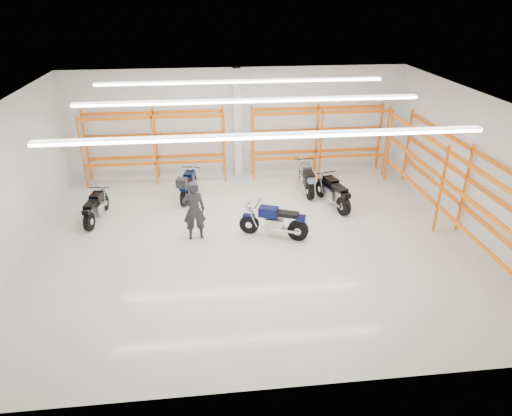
{
  "coord_description": "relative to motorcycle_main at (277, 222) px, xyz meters",
  "views": [
    {
      "loc": [
        -1.31,
        -12.64,
        7.35
      ],
      "look_at": [
        0.17,
        0.5,
        0.93
      ],
      "focal_mm": 32.0,
      "sensor_mm": 36.0,
      "label": 1
    }
  ],
  "objects": [
    {
      "name": "structural_column",
      "position": [
        -0.81,
        5.61,
        1.72
      ],
      "size": [
        0.32,
        0.32,
        4.5
      ],
      "primitive_type": "cube",
      "color": "white",
      "rests_on": "ground"
    },
    {
      "name": "motorcycle_back_c",
      "position": [
        1.74,
        3.51,
        0.01
      ],
      "size": [
        0.78,
        2.34,
        1.15
      ],
      "color": "black",
      "rests_on": "ground"
    },
    {
      "name": "ground",
      "position": [
        -0.81,
        -0.21,
        -0.53
      ],
      "size": [
        14.0,
        14.0,
        0.0
      ],
      "primitive_type": "plane",
      "color": "beige",
      "rests_on": "ground"
    },
    {
      "name": "standing_man",
      "position": [
        -2.62,
        0.22,
        0.46
      ],
      "size": [
        0.77,
        0.55,
        1.99
      ],
      "primitive_type": "imported",
      "rotation": [
        0.0,
        0.0,
        3.25
      ],
      "color": "black",
      "rests_on": "ground"
    },
    {
      "name": "room_shell",
      "position": [
        -0.81,
        -0.18,
        2.75
      ],
      "size": [
        14.02,
        12.02,
        4.51
      ],
      "color": "silver",
      "rests_on": "ground"
    },
    {
      "name": "pallet_racking_side",
      "position": [
        5.67,
        -0.21,
        1.29
      ],
      "size": [
        0.87,
        9.07,
        3.0
      ],
      "color": "orange",
      "rests_on": "ground"
    },
    {
      "name": "motorcycle_main",
      "position": [
        0.0,
        0.0,
        0.0
      ],
      "size": [
        2.18,
        1.1,
        1.13
      ],
      "color": "black",
      "rests_on": "ground"
    },
    {
      "name": "motorcycle_back_a",
      "position": [
        -6.05,
        1.81,
        -0.05
      ],
      "size": [
        0.75,
        2.09,
        1.03
      ],
      "color": "black",
      "rests_on": "ground"
    },
    {
      "name": "pallet_racking_back_left",
      "position": [
        -4.21,
        5.27,
        1.26
      ],
      "size": [
        5.67,
        0.87,
        3.0
      ],
      "color": "orange",
      "rests_on": "ground"
    },
    {
      "name": "motorcycle_back_b",
      "position": [
        -2.93,
        3.3,
        0.03
      ],
      "size": [
        0.87,
        2.24,
        1.16
      ],
      "color": "black",
      "rests_on": "ground"
    },
    {
      "name": "pallet_racking_back_right",
      "position": [
        2.59,
        5.27,
        1.26
      ],
      "size": [
        5.67,
        0.87,
        3.0
      ],
      "color": "orange",
      "rests_on": "ground"
    },
    {
      "name": "motorcycle_back_d",
      "position": [
        2.43,
        2.01,
        0.01
      ],
      "size": [
        0.91,
        2.3,
        1.15
      ],
      "color": "black",
      "rests_on": "ground"
    }
  ]
}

